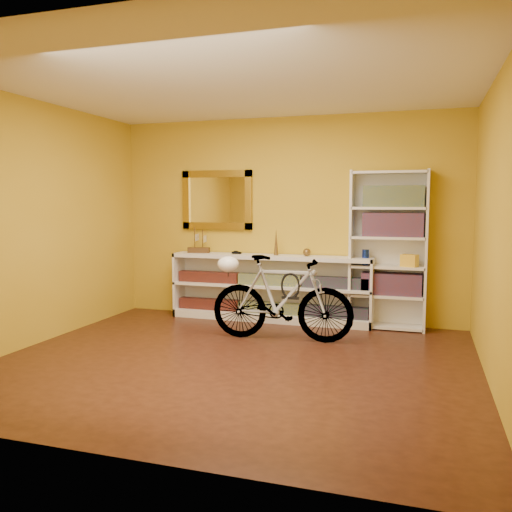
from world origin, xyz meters
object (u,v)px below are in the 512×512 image
(bookcase, at_px, (388,250))
(helmet, at_px, (228,264))
(bicycle, at_px, (282,298))
(console_unit, at_px, (270,288))

(bookcase, distance_m, helmet, 1.94)
(bicycle, distance_m, helmet, 0.71)
(bookcase, bearing_deg, bicycle, -138.86)
(console_unit, distance_m, bicycle, 0.99)
(bicycle, relative_size, helmet, 6.60)
(bicycle, bearing_deg, console_unit, 19.72)
(bookcase, distance_m, bicycle, 1.49)
(bookcase, bearing_deg, console_unit, -179.02)
(console_unit, height_order, bicycle, bicycle)
(helmet, bearing_deg, bicycle, 3.84)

